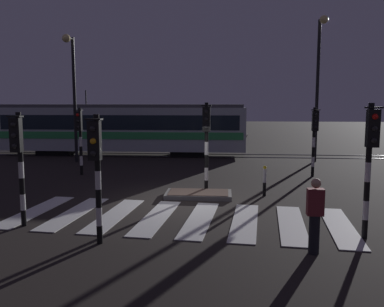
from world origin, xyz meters
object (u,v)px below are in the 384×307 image
object	(u,v)px
traffic_light_corner_near_right	(370,151)
pedestrian_waiting_at_kerb	(315,215)
bollard_island_edge	(265,181)
traffic_light_corner_far_left	(80,131)
street_lamp_trackside_left	(72,83)
traffic_light_corner_far_right	(315,131)
tram	(123,128)
traffic_light_corner_near_left	(18,152)
traffic_light_kerb_mid_left	(96,160)
traffic_light_median_centre	(206,134)
street_lamp_trackside_right	(319,73)

from	to	relation	value
traffic_light_corner_near_right	pedestrian_waiting_at_kerb	size ratio (longest dim) A/B	1.96
bollard_island_edge	traffic_light_corner_far_left	bearing A→B (deg)	155.90
traffic_light_corner_near_right	street_lamp_trackside_left	world-z (taller)	street_lamp_trackside_left
traffic_light_corner_far_right	bollard_island_edge	bearing A→B (deg)	-122.54
tram	traffic_light_corner_far_right	bearing A→B (deg)	-33.64
traffic_light_corner_near_left	traffic_light_kerb_mid_left	distance (m)	2.77
traffic_light_corner_far_right	traffic_light_corner_near_left	world-z (taller)	traffic_light_corner_far_right
traffic_light_corner_near_left	traffic_light_median_centre	distance (m)	6.58
traffic_light_corner_far_left	street_lamp_trackside_left	distance (m)	4.83
street_lamp_trackside_right	tram	size ratio (longest dim) A/B	0.50
traffic_light_corner_near_left	pedestrian_waiting_at_kerb	world-z (taller)	traffic_light_corner_near_left
traffic_light_median_centre	traffic_light_kerb_mid_left	size ratio (longest dim) A/B	1.09
traffic_light_corner_far_left	pedestrian_waiting_at_kerb	world-z (taller)	traffic_light_corner_far_left
street_lamp_trackside_left	tram	size ratio (longest dim) A/B	0.44
traffic_light_corner_near_left	street_lamp_trackside_right	world-z (taller)	street_lamp_trackside_right
traffic_light_corner_near_right	tram	distance (m)	18.57
tram	bollard_island_edge	bearing A→B (deg)	-54.25
pedestrian_waiting_at_kerb	bollard_island_edge	size ratio (longest dim) A/B	1.54
street_lamp_trackside_right	traffic_light_corner_far_left	bearing A→B (deg)	-156.96
traffic_light_kerb_mid_left	pedestrian_waiting_at_kerb	bearing A→B (deg)	-1.97
street_lamp_trackside_right	pedestrian_waiting_at_kerb	distance (m)	15.13
traffic_light_corner_near_right	traffic_light_corner_far_left	bearing A→B (deg)	141.25
tram	street_lamp_trackside_right	bearing A→B (deg)	-11.83
traffic_light_corner_far_right	street_lamp_trackside_left	bearing A→B (deg)	164.66
traffic_light_kerb_mid_left	pedestrian_waiting_at_kerb	xyz separation A→B (m)	(4.98, -0.17, -1.16)
traffic_light_corner_far_left	pedestrian_waiting_at_kerb	xyz separation A→B (m)	(8.65, -9.20, -1.19)
tram	street_lamp_trackside_left	bearing A→B (deg)	-116.71
traffic_light_corner_near_right	traffic_light_kerb_mid_left	bearing A→B (deg)	-172.22
traffic_light_median_centre	bollard_island_edge	distance (m)	2.71
traffic_light_kerb_mid_left	tram	size ratio (longest dim) A/B	0.19
traffic_light_kerb_mid_left	bollard_island_edge	xyz separation A→B (m)	(4.43, 5.40, -1.48)
traffic_light_corner_far_left	tram	size ratio (longest dim) A/B	0.20
traffic_light_corner_far_right	pedestrian_waiting_at_kerb	world-z (taller)	traffic_light_corner_far_right
traffic_light_corner_near_right	street_lamp_trackside_right	xyz separation A→B (m)	(1.68, 13.17, 2.75)
traffic_light_corner_far_right	street_lamp_trackside_right	world-z (taller)	street_lamp_trackside_right
traffic_light_corner_far_right	traffic_light_corner_near_right	xyz separation A→B (m)	(-0.55, -8.58, 0.14)
traffic_light_kerb_mid_left	street_lamp_trackside_right	bearing A→B (deg)	59.90
traffic_light_corner_far_left	traffic_light_corner_near_left	world-z (taller)	traffic_light_corner_far_left
traffic_light_median_centre	street_lamp_trackside_left	size ratio (longest dim) A/B	0.48
traffic_light_corner_near_left	traffic_light_corner_near_right	bearing A→B (deg)	-1.98
traffic_light_corner_near_left	street_lamp_trackside_left	xyz separation A→B (m)	(-2.90, 11.68, 2.38)
street_lamp_trackside_right	bollard_island_edge	bearing A→B (deg)	-113.25
traffic_light_corner_far_left	tram	world-z (taller)	tram
traffic_light_corner_far_left	street_lamp_trackside_right	xyz separation A→B (m)	(11.82, 5.03, 2.90)
street_lamp_trackside_left	traffic_light_corner_near_right	bearing A→B (deg)	-45.29
traffic_light_median_centre	traffic_light_corner_near_left	bearing A→B (deg)	-136.99
traffic_light_corner_near_right	pedestrian_waiting_at_kerb	world-z (taller)	traffic_light_corner_near_right
traffic_light_corner_far_left	traffic_light_corner_near_right	size ratio (longest dim) A/B	0.93
traffic_light_corner_far_left	traffic_light_median_centre	world-z (taller)	traffic_light_median_centre
street_lamp_trackside_right	tram	bearing A→B (deg)	168.17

